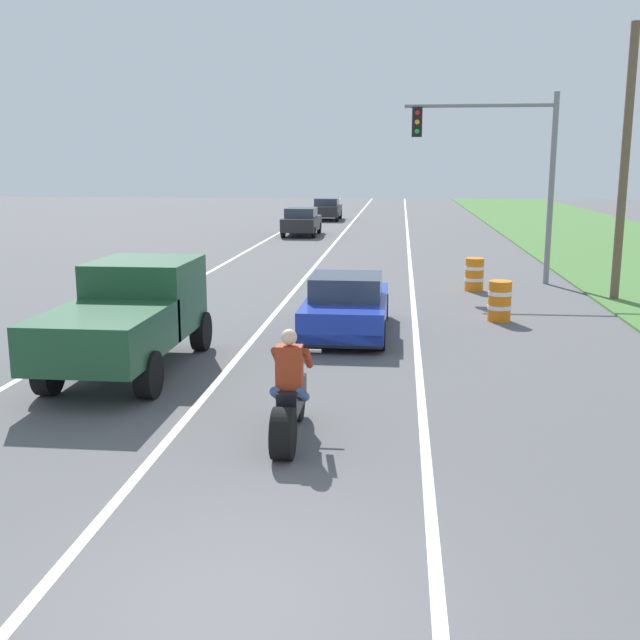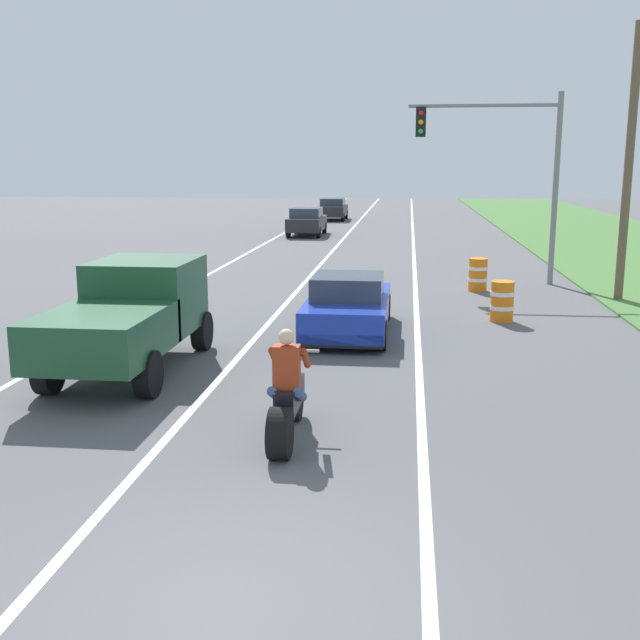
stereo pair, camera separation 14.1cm
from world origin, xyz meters
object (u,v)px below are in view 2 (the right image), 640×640
object	(u,v)px
sports_car_blue	(348,306)
traffic_light_mast_near	(509,158)
motorcycle_with_rider	(287,401)
construction_barrel_nearest	(502,301)
distant_car_far_ahead	(307,221)
distant_car_further_ahead	(333,209)
pickup_truck_left_lane_dark_green	(130,312)
construction_barrel_mid	(478,274)

from	to	relation	value
sports_car_blue	traffic_light_mast_near	distance (m)	9.73
motorcycle_with_rider	construction_barrel_nearest	size ratio (longest dim) A/B	2.21
distant_car_far_ahead	distant_car_further_ahead	size ratio (longest dim) A/B	1.00
sports_car_blue	construction_barrel_nearest	bearing A→B (deg)	26.05
pickup_truck_left_lane_dark_green	construction_barrel_mid	bearing A→B (deg)	54.11
distant_car_far_ahead	construction_barrel_mid	bearing A→B (deg)	-66.51
pickup_truck_left_lane_dark_green	traffic_light_mast_near	distance (m)	14.51
distant_car_far_ahead	distant_car_further_ahead	world-z (taller)	same
sports_car_blue	construction_barrel_mid	xyz separation A→B (m)	(3.46, 6.38, -0.13)
motorcycle_with_rider	construction_barrel_mid	world-z (taller)	motorcycle_with_rider
sports_car_blue	distant_car_further_ahead	xyz separation A→B (m)	(-3.87, 35.48, 0.14)
motorcycle_with_rider	sports_car_blue	size ratio (longest dim) A/B	0.51
construction_barrel_nearest	distant_car_far_ahead	size ratio (longest dim) A/B	0.25
construction_barrel_mid	distant_car_far_ahead	size ratio (longest dim) A/B	0.25
construction_barrel_mid	distant_car_far_ahead	bearing A→B (deg)	113.49
distant_car_far_ahead	traffic_light_mast_near	bearing A→B (deg)	-61.65
motorcycle_with_rider	construction_barrel_mid	size ratio (longest dim) A/B	2.21
construction_barrel_nearest	distant_car_far_ahead	distance (m)	23.42
traffic_light_mast_near	construction_barrel_mid	distance (m)	3.97
sports_car_blue	motorcycle_with_rider	bearing A→B (deg)	-92.36
pickup_truck_left_lane_dark_green	distant_car_further_ahead	xyz separation A→B (m)	(-0.09, 39.10, -0.33)
distant_car_far_ahead	distant_car_further_ahead	xyz separation A→B (m)	(0.27, 11.61, 0.00)
distant_car_far_ahead	distant_car_further_ahead	distance (m)	11.61
motorcycle_with_rider	sports_car_blue	bearing A→B (deg)	87.64
construction_barrel_nearest	construction_barrel_mid	xyz separation A→B (m)	(-0.19, 4.59, 0.00)
motorcycle_with_rider	traffic_light_mast_near	xyz separation A→B (m)	(4.73, 15.00, 3.41)
sports_car_blue	construction_barrel_mid	size ratio (longest dim) A/B	4.30
sports_car_blue	traffic_light_mast_near	xyz separation A→B (m)	(4.44, 7.98, 3.38)
sports_car_blue	construction_barrel_nearest	distance (m)	4.07
construction_barrel_mid	construction_barrel_nearest	bearing A→B (deg)	-87.61
pickup_truck_left_lane_dark_green	distant_car_far_ahead	size ratio (longest dim) A/B	1.20
construction_barrel_nearest	construction_barrel_mid	bearing A→B (deg)	92.39
motorcycle_with_rider	distant_car_far_ahead	world-z (taller)	motorcycle_with_rider
construction_barrel_mid	distant_car_far_ahead	xyz separation A→B (m)	(-7.60, 17.49, 0.27)
sports_car_blue	distant_car_far_ahead	size ratio (longest dim) A/B	1.08
traffic_light_mast_near	distant_car_further_ahead	xyz separation A→B (m)	(-8.30, 27.50, -3.23)
traffic_light_mast_near	construction_barrel_nearest	distance (m)	7.16
pickup_truck_left_lane_dark_green	distant_car_far_ahead	distance (m)	27.50
pickup_truck_left_lane_dark_green	construction_barrel_nearest	bearing A→B (deg)	36.06
sports_car_blue	pickup_truck_left_lane_dark_green	world-z (taller)	pickup_truck_left_lane_dark_green
sports_car_blue	distant_car_far_ahead	xyz separation A→B (m)	(-4.14, 23.87, 0.14)
sports_car_blue	distant_car_further_ahead	bearing A→B (deg)	96.22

